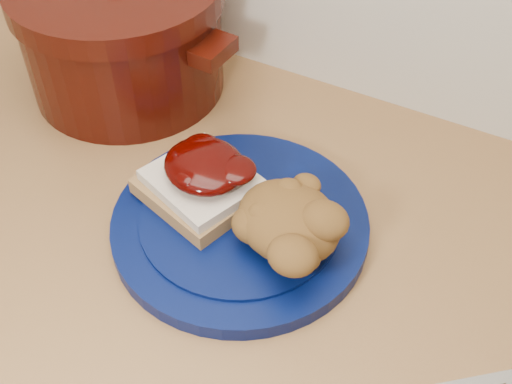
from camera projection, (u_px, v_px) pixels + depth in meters
The scene contains 6 objects.
plate at pixel (240, 224), 0.74m from camera, with size 0.30×0.30×0.02m, color #040E3D.
sandwich at pixel (202, 179), 0.73m from camera, with size 0.15×0.14×0.06m.
stuffing_mound at pixel (289, 221), 0.68m from camera, with size 0.12×0.10×0.06m, color brown.
butter_knife at pixel (481, 382), 0.61m from camera, with size 0.16×0.01×0.00m, color silver.
dutch_oven at pixel (123, 34), 0.88m from camera, with size 0.34×0.30×0.18m.
pepper_grinder at pixel (115, 19), 0.95m from camera, with size 0.06×0.06×0.12m.
Camera 1 is at (0.22, 1.07, 1.47)m, focal length 45.00 mm.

